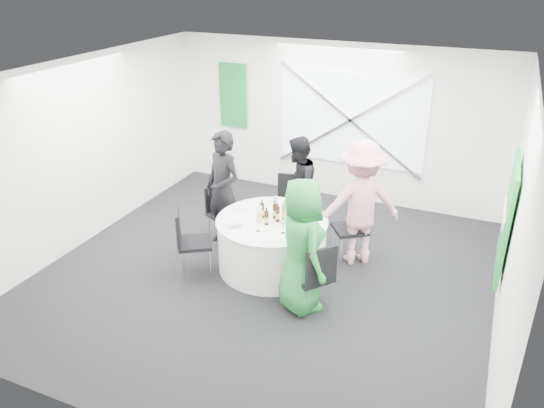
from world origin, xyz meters
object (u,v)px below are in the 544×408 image
at_px(clear_water_bottle, 259,213).
at_px(chair_back_left, 219,209).
at_px(chair_back, 289,199).
at_px(chair_front_right, 316,273).
at_px(banquet_table, 272,244).
at_px(chair_back_right, 356,222).
at_px(person_man_back_left, 223,190).
at_px(person_woman_green, 301,246).
at_px(person_woman_pink, 360,203).
at_px(person_man_back, 298,185).
at_px(chair_front_left, 188,237).
at_px(green_water_bottle, 284,212).

bearing_deg(clear_water_bottle, chair_back_left, 148.29).
distance_m(chair_back, chair_front_right, 2.22).
xyz_separation_m(banquet_table, chair_back_right, (1.01, 0.73, 0.20)).
distance_m(chair_back_right, person_man_back_left, 2.03).
bearing_deg(person_woman_green, clear_water_bottle, 9.24).
bearing_deg(person_woman_pink, person_man_back, -58.00).
xyz_separation_m(banquet_table, clear_water_bottle, (-0.15, -0.09, 0.49)).
bearing_deg(chair_front_left, clear_water_bottle, -89.58).
bearing_deg(green_water_bottle, person_man_back, 102.09).
xyz_separation_m(chair_back_right, person_woman_pink, (0.04, -0.07, 0.34)).
height_order(person_man_back, person_woman_green, person_woman_green).
relative_size(chair_back_left, person_man_back, 0.54).
relative_size(chair_back_right, person_man_back_left, 0.55).
bearing_deg(person_man_back_left, chair_back_right, 31.48).
relative_size(banquet_table, chair_back, 1.66).
bearing_deg(chair_back, chair_back_right, -29.31).
bearing_deg(person_woman_green, person_man_back, -22.24).
distance_m(banquet_table, green_water_bottle, 0.52).
relative_size(chair_back, chair_front_left, 0.95).
xyz_separation_m(chair_front_right, person_woman_green, (-0.21, 0.05, 0.30)).
distance_m(chair_back, clear_water_bottle, 1.28).
xyz_separation_m(chair_back, chair_front_right, (1.13, -1.91, 0.02)).
height_order(green_water_bottle, clear_water_bottle, green_water_bottle).
xyz_separation_m(banquet_table, chair_back, (-0.21, 1.15, 0.17)).
xyz_separation_m(chair_back_left, person_man_back, (1.04, 0.71, 0.30)).
height_order(chair_front_left, person_woman_pink, person_woman_pink).
distance_m(chair_back, person_woman_pink, 1.41).
bearing_deg(banquet_table, green_water_bottle, 25.56).
relative_size(chair_front_right, person_man_back_left, 0.54).
xyz_separation_m(person_woman_green, clear_water_bottle, (-0.86, 0.63, -0.00)).
bearing_deg(clear_water_bottle, person_woman_pink, 31.76).
bearing_deg(green_water_bottle, person_man_back_left, 165.16).
height_order(banquet_table, green_water_bottle, green_water_bottle).
relative_size(chair_back, clear_water_bottle, 3.38).
height_order(chair_front_right, person_woman_green, person_woman_green).
xyz_separation_m(chair_back_right, green_water_bottle, (-0.86, -0.66, 0.29)).
bearing_deg(chair_front_right, chair_back_right, -144.06).
bearing_deg(chair_back_right, clear_water_bottle, -90.77).
relative_size(chair_front_left, clear_water_bottle, 3.55).
relative_size(chair_back, person_woman_pink, 0.51).
distance_m(chair_back_right, person_woman_green, 1.51).
relative_size(banquet_table, person_man_back_left, 0.87).
distance_m(chair_front_left, green_water_bottle, 1.37).
height_order(person_man_back_left, person_woman_green, person_man_back_left).
height_order(chair_back_left, person_man_back, person_man_back).
bearing_deg(person_woman_pink, clear_water_bottle, -0.30).
height_order(chair_front_right, chair_front_left, chair_front_left).
bearing_deg(person_man_back, person_man_back_left, -49.79).
distance_m(chair_back, chair_back_right, 1.30).
bearing_deg(chair_back_left, person_woman_pink, -61.58).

